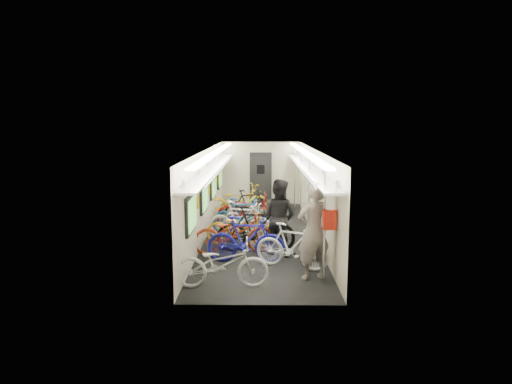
{
  "coord_description": "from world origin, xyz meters",
  "views": [
    {
      "loc": [
        0.01,
        -12.53,
        3.14
      ],
      "look_at": [
        -0.13,
        0.47,
        1.15
      ],
      "focal_mm": 32.0,
      "sensor_mm": 36.0,
      "label": 1
    }
  ],
  "objects_px": {
    "bicycle_1": "(246,240)",
    "backpack": "(330,220)",
    "bicycle_0": "(222,264)",
    "passenger_mid": "(279,217)",
    "passenger_near": "(314,231)"
  },
  "relations": [
    {
      "from": "backpack",
      "to": "bicycle_1",
      "type": "bearing_deg",
      "value": 137.54
    },
    {
      "from": "bicycle_1",
      "to": "backpack",
      "type": "distance_m",
      "value": 2.25
    },
    {
      "from": "bicycle_1",
      "to": "passenger_near",
      "type": "bearing_deg",
      "value": -122.28
    },
    {
      "from": "passenger_mid",
      "to": "bicycle_0",
      "type": "bearing_deg",
      "value": 92.3
    },
    {
      "from": "bicycle_1",
      "to": "passenger_mid",
      "type": "distance_m",
      "value": 1.09
    },
    {
      "from": "bicycle_0",
      "to": "passenger_mid",
      "type": "relative_size",
      "value": 0.98
    },
    {
      "from": "bicycle_0",
      "to": "bicycle_1",
      "type": "height_order",
      "value": "bicycle_1"
    },
    {
      "from": "bicycle_0",
      "to": "passenger_near",
      "type": "xyz_separation_m",
      "value": [
        1.8,
        0.52,
        0.52
      ]
    },
    {
      "from": "passenger_near",
      "to": "passenger_mid",
      "type": "relative_size",
      "value": 1.08
    },
    {
      "from": "bicycle_0",
      "to": "backpack",
      "type": "height_order",
      "value": "backpack"
    },
    {
      "from": "bicycle_0",
      "to": "passenger_near",
      "type": "bearing_deg",
      "value": -75.82
    },
    {
      "from": "bicycle_1",
      "to": "backpack",
      "type": "height_order",
      "value": "backpack"
    },
    {
      "from": "passenger_near",
      "to": "backpack",
      "type": "bearing_deg",
      "value": 109.9
    },
    {
      "from": "passenger_near",
      "to": "passenger_mid",
      "type": "distance_m",
      "value": 1.85
    },
    {
      "from": "bicycle_1",
      "to": "passenger_near",
      "type": "xyz_separation_m",
      "value": [
        1.39,
        -1.04,
        0.45
      ]
    }
  ]
}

